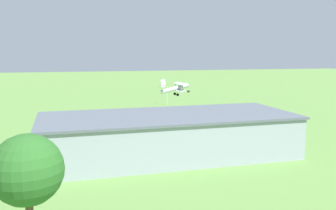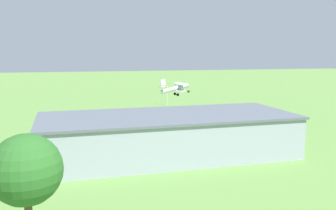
{
  "view_description": "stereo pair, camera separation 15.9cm",
  "coord_description": "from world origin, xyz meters",
  "px_view_note": "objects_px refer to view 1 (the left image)",
  "views": [
    {
      "loc": [
        18.99,
        88.98,
        15.96
      ],
      "look_at": [
        0.54,
        14.01,
        4.61
      ],
      "focal_mm": 39.86,
      "sensor_mm": 36.0,
      "label": 1
    },
    {
      "loc": [
        18.83,
        89.01,
        15.96
      ],
      "look_at": [
        0.54,
        14.01,
        4.61
      ],
      "focal_mm": 39.86,
      "sensor_mm": 36.0,
      "label": 2
    }
  ],
  "objects_px": {
    "person_by_parked_cars": "(242,129)",
    "person_crossing_taxiway": "(205,125)",
    "car_white": "(30,139)",
    "person_walking_on_apron": "(209,123)",
    "person_at_fence_line": "(208,125)",
    "hangar": "(168,135)",
    "tree_behind_hangar_right": "(27,170)",
    "biplane": "(176,88)",
    "windsock": "(165,88)"
  },
  "relations": [
    {
      "from": "car_white",
      "to": "person_walking_on_apron",
      "type": "distance_m",
      "value": 35.09
    },
    {
      "from": "person_by_parked_cars",
      "to": "person_at_fence_line",
      "type": "distance_m",
      "value": 7.33
    },
    {
      "from": "hangar",
      "to": "person_by_parked_cars",
      "type": "height_order",
      "value": "hangar"
    },
    {
      "from": "biplane",
      "to": "person_crossing_taxiway",
      "type": "height_order",
      "value": "biplane"
    },
    {
      "from": "biplane",
      "to": "person_by_parked_cars",
      "type": "relative_size",
      "value": 4.84
    },
    {
      "from": "car_white",
      "to": "hangar",
      "type": "bearing_deg",
      "value": 149.01
    },
    {
      "from": "person_by_parked_cars",
      "to": "tree_behind_hangar_right",
      "type": "xyz_separation_m",
      "value": [
        35.27,
        34.62,
        5.52
      ]
    },
    {
      "from": "person_crossing_taxiway",
      "to": "person_walking_on_apron",
      "type": "height_order",
      "value": "person_crossing_taxiway"
    },
    {
      "from": "person_at_fence_line",
      "to": "person_crossing_taxiway",
      "type": "bearing_deg",
      "value": 29.47
    },
    {
      "from": "biplane",
      "to": "person_by_parked_cars",
      "type": "xyz_separation_m",
      "value": [
        -8.91,
        17.04,
        -6.54
      ]
    },
    {
      "from": "person_walking_on_apron",
      "to": "windsock",
      "type": "xyz_separation_m",
      "value": [
        1.53,
        -33.17,
        4.32
      ]
    },
    {
      "from": "person_crossing_taxiway",
      "to": "person_at_fence_line",
      "type": "distance_m",
      "value": 1.01
    },
    {
      "from": "person_by_parked_cars",
      "to": "tree_behind_hangar_right",
      "type": "relative_size",
      "value": 0.17
    },
    {
      "from": "car_white",
      "to": "tree_behind_hangar_right",
      "type": "bearing_deg",
      "value": 96.36
    },
    {
      "from": "hangar",
      "to": "person_crossing_taxiway",
      "type": "xyz_separation_m",
      "value": [
        -11.68,
        -16.57,
        -2.32
      ]
    },
    {
      "from": "car_white",
      "to": "person_walking_on_apron",
      "type": "bearing_deg",
      "value": -170.8
    },
    {
      "from": "hangar",
      "to": "windsock",
      "type": "relative_size",
      "value": 6.54
    },
    {
      "from": "person_by_parked_cars",
      "to": "person_walking_on_apron",
      "type": "relative_size",
      "value": 0.91
    },
    {
      "from": "person_crossing_taxiway",
      "to": "tree_behind_hangar_right",
      "type": "distance_m",
      "value": 49.08
    },
    {
      "from": "person_at_fence_line",
      "to": "tree_behind_hangar_right",
      "type": "distance_m",
      "value": 50.0
    },
    {
      "from": "hangar",
      "to": "tree_behind_hangar_right",
      "type": "bearing_deg",
      "value": 52.42
    },
    {
      "from": "person_crossing_taxiway",
      "to": "tree_behind_hangar_right",
      "type": "height_order",
      "value": "tree_behind_hangar_right"
    },
    {
      "from": "person_walking_on_apron",
      "to": "tree_behind_hangar_right",
      "type": "relative_size",
      "value": 0.18
    },
    {
      "from": "person_crossing_taxiway",
      "to": "person_walking_on_apron",
      "type": "relative_size",
      "value": 1.03
    },
    {
      "from": "biplane",
      "to": "person_at_fence_line",
      "type": "bearing_deg",
      "value": 106.64
    },
    {
      "from": "hangar",
      "to": "person_at_fence_line",
      "type": "height_order",
      "value": "hangar"
    },
    {
      "from": "person_by_parked_cars",
      "to": "person_crossing_taxiway",
      "type": "xyz_separation_m",
      "value": [
        6.2,
        -4.55,
        0.11
      ]
    },
    {
      "from": "person_walking_on_apron",
      "to": "tree_behind_hangar_right",
      "type": "height_order",
      "value": "tree_behind_hangar_right"
    },
    {
      "from": "biplane",
      "to": "person_walking_on_apron",
      "type": "distance_m",
      "value": 13.17
    },
    {
      "from": "person_at_fence_line",
      "to": "hangar",
      "type": "bearing_deg",
      "value": 53.65
    },
    {
      "from": "car_white",
      "to": "person_by_parked_cars",
      "type": "distance_m",
      "value": 39.23
    },
    {
      "from": "car_white",
      "to": "windsock",
      "type": "bearing_deg",
      "value": -130.49
    },
    {
      "from": "biplane",
      "to": "tree_behind_hangar_right",
      "type": "distance_m",
      "value": 58.0
    },
    {
      "from": "person_walking_on_apron",
      "to": "tree_behind_hangar_right",
      "type": "xyz_separation_m",
      "value": [
        30.69,
        41.02,
        5.44
      ]
    },
    {
      "from": "hangar",
      "to": "person_crossing_taxiway",
      "type": "distance_m",
      "value": 20.41
    },
    {
      "from": "person_by_parked_cars",
      "to": "person_at_fence_line",
      "type": "xyz_separation_m",
      "value": [
        5.33,
        -5.04,
        0.05
      ]
    },
    {
      "from": "biplane",
      "to": "person_walking_on_apron",
      "type": "xyz_separation_m",
      "value": [
        -4.33,
        10.63,
        -6.45
      ]
    },
    {
      "from": "person_by_parked_cars",
      "to": "person_crossing_taxiway",
      "type": "distance_m",
      "value": 7.69
    },
    {
      "from": "biplane",
      "to": "person_at_fence_line",
      "type": "height_order",
      "value": "biplane"
    },
    {
      "from": "biplane",
      "to": "person_walking_on_apron",
      "type": "bearing_deg",
      "value": 112.17
    },
    {
      "from": "tree_behind_hangar_right",
      "to": "windsock",
      "type": "distance_m",
      "value": 79.72
    },
    {
      "from": "person_by_parked_cars",
      "to": "windsock",
      "type": "xyz_separation_m",
      "value": [
        6.11,
        -39.58,
        4.41
      ]
    },
    {
      "from": "person_by_parked_cars",
      "to": "person_crossing_taxiway",
      "type": "relative_size",
      "value": 0.88
    },
    {
      "from": "person_crossing_taxiway",
      "to": "windsock",
      "type": "height_order",
      "value": "windsock"
    },
    {
      "from": "car_white",
      "to": "person_crossing_taxiway",
      "type": "bearing_deg",
      "value": -173.51
    },
    {
      "from": "person_walking_on_apron",
      "to": "tree_behind_hangar_right",
      "type": "distance_m",
      "value": 51.52
    },
    {
      "from": "biplane",
      "to": "tree_behind_hangar_right",
      "type": "height_order",
      "value": "biplane"
    },
    {
      "from": "biplane",
      "to": "person_walking_on_apron",
      "type": "height_order",
      "value": "biplane"
    },
    {
      "from": "person_crossing_taxiway",
      "to": "windsock",
      "type": "bearing_deg",
      "value": -90.14
    },
    {
      "from": "tree_behind_hangar_right",
      "to": "windsock",
      "type": "bearing_deg",
      "value": -111.46
    }
  ]
}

